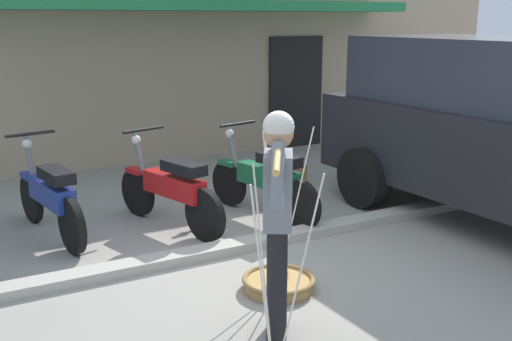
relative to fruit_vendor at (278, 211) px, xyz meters
The scene contains 9 objects.
ground_plane 1.44m from the fruit_vendor, 61.22° to the left, with size 90.00×90.00×0.00m, color gray.
sidewalk_curb 1.94m from the fruit_vendor, 72.63° to the left, with size 20.00×0.24×0.10m, color #AEA89C.
fruit_vendor is the anchor object (origin of this frame).
fruit_basket_right_side 1.18m from the fruit_vendor, 58.23° to the left, with size 0.64×0.64×1.45m.
motorcycle_second_in_row 3.17m from the fruit_vendor, 110.37° to the left, with size 0.54×1.81×1.09m.
motorcycle_third_in_row 2.65m from the fruit_vendor, 86.71° to the left, with size 0.69×1.77×1.09m.
motorcycle_end_of_row 2.77m from the fruit_vendor, 62.60° to the left, with size 0.62×1.79×1.09m.
storefront_building 8.48m from the fruit_vendor, 77.61° to the left, with size 13.00×6.00×4.20m.
wooden_crate 4.22m from the fruit_vendor, 57.42° to the left, with size 0.44×0.36×0.32m, color olive.
Camera 1 is at (-2.59, -4.42, 2.31)m, focal length 41.92 mm.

